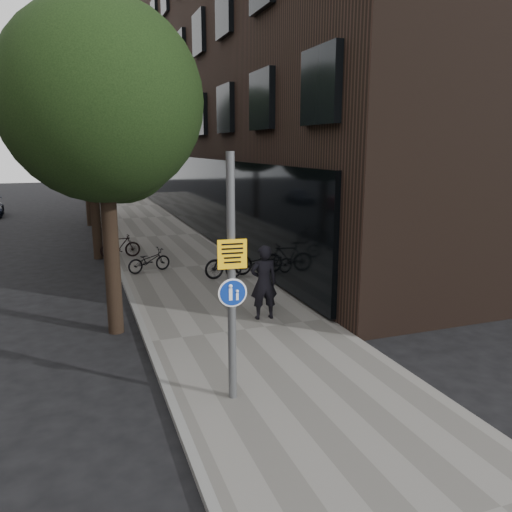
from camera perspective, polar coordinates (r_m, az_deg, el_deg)
name	(u,v)px	position (r m, az deg, el deg)	size (l,w,h in m)	color
ground	(293,402)	(9.03, 4.22, -16.32)	(120.00, 120.00, 0.00)	black
sidewalk	(186,268)	(18.08, -8.04, -1.39)	(4.50, 60.00, 0.12)	slate
curb_edge	(121,273)	(17.78, -15.15, -1.93)	(0.15, 60.00, 0.13)	slate
building_right_dark_brick	(275,66)	(31.84, 2.21, 20.83)	(12.00, 40.00, 18.00)	black
street_tree_near	(105,111)	(11.90, -16.84, 15.62)	(4.40, 4.40, 7.50)	black
street_tree_mid	(91,125)	(20.38, -18.31, 13.99)	(5.00, 5.00, 7.80)	black
street_tree_far	(85,132)	(29.37, -18.93, 13.28)	(5.00, 5.00, 7.80)	black
signpost	(231,279)	(8.16, -2.82, -2.69)	(0.48, 0.14, 4.15)	#595B5E
pedestrian	(264,282)	(12.33, 0.89, -3.02)	(0.68, 0.45, 1.87)	black
parked_bike_facade_near	(249,265)	(16.38, -0.79, -1.02)	(0.55, 1.57, 0.82)	black
parked_bike_facade_far	(229,262)	(16.36, -3.12, -0.68)	(0.49, 1.72, 1.03)	black
parked_bike_curb_near	(149,260)	(17.46, -12.13, -0.49)	(0.53, 1.52, 0.80)	black
parked_bike_curb_far	(120,246)	(19.96, -15.26, 1.11)	(0.43, 1.52, 0.91)	black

